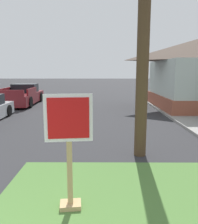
{
  "coord_description": "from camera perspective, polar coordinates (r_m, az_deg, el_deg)",
  "views": [
    {
      "loc": [
        1.81,
        -1.44,
        2.39
      ],
      "look_at": [
        1.77,
        4.92,
        1.27
      ],
      "focal_mm": 36.79,
      "sensor_mm": 36.0,
      "label": 1
    }
  ],
  "objects": [
    {
      "name": "stop_sign",
      "position": [
        3.89,
        -7.38,
        -10.37
      ],
      "size": [
        0.77,
        0.32,
        1.97
      ],
      "color": "tan",
      "rests_on": "grass_corner_patch"
    },
    {
      "name": "pickup_truck_maroon",
      "position": [
        17.89,
        -18.37,
        3.78
      ],
      "size": [
        2.27,
        5.51,
        1.48
      ],
      "color": "maroon",
      "rests_on": "ground"
    }
  ]
}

